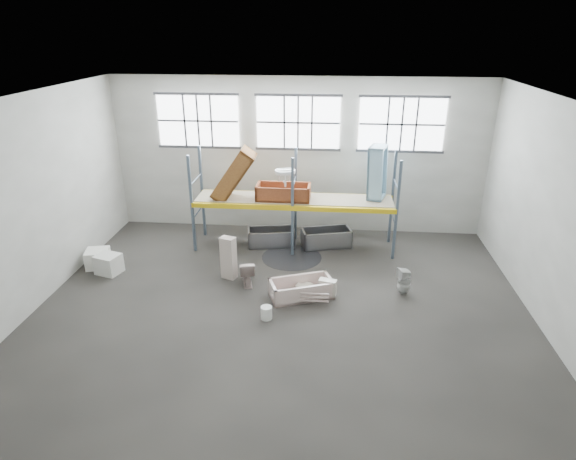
# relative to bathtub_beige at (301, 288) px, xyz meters

# --- Properties ---
(floor) EXTENTS (12.00, 10.00, 0.10)m
(floor) POSITION_rel_bathtub_beige_xyz_m (-0.44, -0.48, -0.28)
(floor) COLOR #433F3A
(floor) RESTS_ON ground
(ceiling) EXTENTS (12.00, 10.00, 0.10)m
(ceiling) POSITION_rel_bathtub_beige_xyz_m (-0.44, -0.48, 4.82)
(ceiling) COLOR silver
(ceiling) RESTS_ON ground
(wall_back) EXTENTS (12.00, 0.10, 5.00)m
(wall_back) POSITION_rel_bathtub_beige_xyz_m (-0.44, 4.57, 2.27)
(wall_back) COLOR #9D9B92
(wall_back) RESTS_ON ground
(wall_front) EXTENTS (12.00, 0.10, 5.00)m
(wall_front) POSITION_rel_bathtub_beige_xyz_m (-0.44, -5.53, 2.27)
(wall_front) COLOR #AAA89D
(wall_front) RESTS_ON ground
(wall_left) EXTENTS (0.10, 10.00, 5.00)m
(wall_left) POSITION_rel_bathtub_beige_xyz_m (-6.49, -0.48, 2.27)
(wall_left) COLOR #A6A49A
(wall_left) RESTS_ON ground
(wall_right) EXTENTS (0.10, 10.00, 5.00)m
(wall_right) POSITION_rel_bathtub_beige_xyz_m (5.61, -0.48, 2.27)
(wall_right) COLOR #B6B4A9
(wall_right) RESTS_ON ground
(window_left) EXTENTS (2.60, 0.04, 1.60)m
(window_left) POSITION_rel_bathtub_beige_xyz_m (-3.64, 4.46, 3.37)
(window_left) COLOR white
(window_left) RESTS_ON wall_back
(window_mid) EXTENTS (2.60, 0.04, 1.60)m
(window_mid) POSITION_rel_bathtub_beige_xyz_m (-0.44, 4.46, 3.37)
(window_mid) COLOR white
(window_mid) RESTS_ON wall_back
(window_right) EXTENTS (2.60, 0.04, 1.60)m
(window_right) POSITION_rel_bathtub_beige_xyz_m (2.76, 4.46, 3.37)
(window_right) COLOR white
(window_right) RESTS_ON wall_back
(rack_upright_la) EXTENTS (0.08, 0.08, 3.00)m
(rack_upright_la) POSITION_rel_bathtub_beige_xyz_m (-3.44, 2.42, 1.27)
(rack_upright_la) COLOR slate
(rack_upright_la) RESTS_ON floor
(rack_upright_lb) EXTENTS (0.08, 0.08, 3.00)m
(rack_upright_lb) POSITION_rel_bathtub_beige_xyz_m (-3.44, 3.62, 1.27)
(rack_upright_lb) COLOR slate
(rack_upright_lb) RESTS_ON floor
(rack_upright_ma) EXTENTS (0.08, 0.08, 3.00)m
(rack_upright_ma) POSITION_rel_bathtub_beige_xyz_m (-0.44, 2.42, 1.27)
(rack_upright_ma) COLOR slate
(rack_upright_ma) RESTS_ON floor
(rack_upright_mb) EXTENTS (0.08, 0.08, 3.00)m
(rack_upright_mb) POSITION_rel_bathtub_beige_xyz_m (-0.44, 3.62, 1.27)
(rack_upright_mb) COLOR slate
(rack_upright_mb) RESTS_ON floor
(rack_upright_ra) EXTENTS (0.08, 0.08, 3.00)m
(rack_upright_ra) POSITION_rel_bathtub_beige_xyz_m (2.56, 2.42, 1.27)
(rack_upright_ra) COLOR slate
(rack_upright_ra) RESTS_ON floor
(rack_upright_rb) EXTENTS (0.08, 0.08, 3.00)m
(rack_upright_rb) POSITION_rel_bathtub_beige_xyz_m (2.56, 3.62, 1.27)
(rack_upright_rb) COLOR slate
(rack_upright_rb) RESTS_ON floor
(rack_beam_front) EXTENTS (6.00, 0.10, 0.14)m
(rack_beam_front) POSITION_rel_bathtub_beige_xyz_m (-0.44, 2.42, 1.27)
(rack_beam_front) COLOR yellow
(rack_beam_front) RESTS_ON floor
(rack_beam_back) EXTENTS (6.00, 0.10, 0.14)m
(rack_beam_back) POSITION_rel_bathtub_beige_xyz_m (-0.44, 3.62, 1.27)
(rack_beam_back) COLOR yellow
(rack_beam_back) RESTS_ON floor
(shelf_deck) EXTENTS (5.90, 1.10, 0.03)m
(shelf_deck) POSITION_rel_bathtub_beige_xyz_m (-0.44, 3.02, 1.35)
(shelf_deck) COLOR gray
(shelf_deck) RESTS_ON floor
(wet_patch) EXTENTS (1.80, 1.80, 0.00)m
(wet_patch) POSITION_rel_bathtub_beige_xyz_m (-0.44, 2.22, -0.23)
(wet_patch) COLOR black
(wet_patch) RESTS_ON floor
(bathtub_beige) EXTENTS (1.73, 1.25, 0.46)m
(bathtub_beige) POSITION_rel_bathtub_beige_xyz_m (0.00, 0.00, 0.00)
(bathtub_beige) COLOR beige
(bathtub_beige) RESTS_ON floor
(cistern_spare) EXTENTS (0.48, 0.31, 0.42)m
(cistern_spare) POSITION_rel_bathtub_beige_xyz_m (0.67, 0.04, 0.05)
(cistern_spare) COLOR beige
(cistern_spare) RESTS_ON bathtub_beige
(sink_in_tub) EXTENTS (0.61, 0.61, 0.17)m
(sink_in_tub) POSITION_rel_bathtub_beige_xyz_m (0.08, 0.13, -0.07)
(sink_in_tub) COLOR silver
(sink_in_tub) RESTS_ON bathtub_beige
(toilet_beige) EXTENTS (0.55, 0.77, 0.71)m
(toilet_beige) POSITION_rel_bathtub_beige_xyz_m (-1.49, 0.52, 0.12)
(toilet_beige) COLOR #C3ACA6
(toilet_beige) RESTS_ON floor
(cistern_tall) EXTENTS (0.45, 0.38, 1.20)m
(cistern_tall) POSITION_rel_bathtub_beige_xyz_m (-2.04, 0.82, 0.37)
(cistern_tall) COLOR #C2B0A4
(cistern_tall) RESTS_ON floor
(toilet_white) EXTENTS (0.43, 0.42, 0.73)m
(toilet_white) POSITION_rel_bathtub_beige_xyz_m (2.62, 0.39, 0.13)
(toilet_white) COLOR silver
(toilet_white) RESTS_ON floor
(steel_tub_left) EXTENTS (1.55, 0.93, 0.53)m
(steel_tub_left) POSITION_rel_bathtub_beige_xyz_m (-1.16, 3.06, 0.04)
(steel_tub_left) COLOR #A2A2A9
(steel_tub_left) RESTS_ON floor
(steel_tub_right) EXTENTS (1.64, 1.07, 0.55)m
(steel_tub_right) POSITION_rel_bathtub_beige_xyz_m (0.57, 3.14, 0.05)
(steel_tub_right) COLOR #A2A3A9
(steel_tub_right) RESTS_ON floor
(rust_tub_flat) EXTENTS (1.62, 0.77, 0.45)m
(rust_tub_flat) POSITION_rel_bathtub_beige_xyz_m (-0.75, 2.91, 1.59)
(rust_tub_flat) COLOR brown
(rust_tub_flat) RESTS_ON shelf_deck
(rust_tub_tilted) EXTENTS (1.41, 0.85, 1.68)m
(rust_tub_tilted) POSITION_rel_bathtub_beige_xyz_m (-2.24, 2.94, 2.06)
(rust_tub_tilted) COLOR brown
(rust_tub_tilted) RESTS_ON shelf_deck
(sink_on_shelf) EXTENTS (0.70, 0.61, 0.53)m
(sink_on_shelf) POSITION_rel_bathtub_beige_xyz_m (-0.67, 2.68, 1.86)
(sink_on_shelf) COLOR white
(sink_on_shelf) RESTS_ON rust_tub_flat
(blue_tub_upright) EXTENTS (0.69, 0.85, 1.59)m
(blue_tub_upright) POSITION_rel_bathtub_beige_xyz_m (2.01, 3.27, 2.16)
(blue_tub_upright) COLOR #86B2CA
(blue_tub_upright) RESTS_ON shelf_deck
(bucket) EXTENTS (0.34, 0.34, 0.32)m
(bucket) POSITION_rel_bathtub_beige_xyz_m (-0.75, -1.08, -0.07)
(bucket) COLOR white
(bucket) RESTS_ON floor
(carton_near) EXTENTS (0.76, 0.70, 0.54)m
(carton_near) POSITION_rel_bathtub_beige_xyz_m (-5.45, 0.79, 0.04)
(carton_near) COLOR silver
(carton_near) RESTS_ON floor
(carton_far) EXTENTS (0.74, 0.74, 0.51)m
(carton_far) POSITION_rel_bathtub_beige_xyz_m (-5.92, 1.12, 0.03)
(carton_far) COLOR white
(carton_far) RESTS_ON floor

